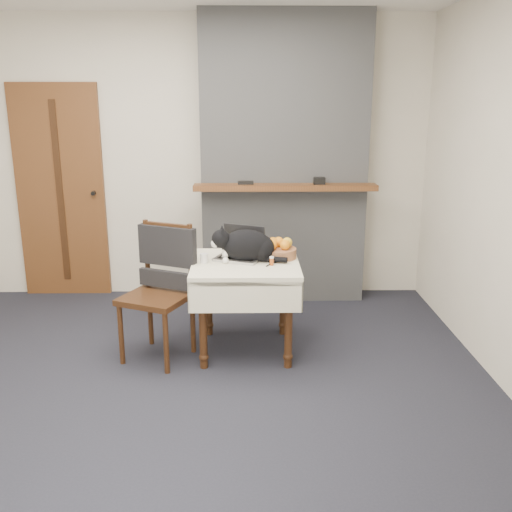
{
  "coord_description": "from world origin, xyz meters",
  "views": [
    {
      "loc": [
        0.57,
        -3.4,
        1.86
      ],
      "look_at": [
        0.63,
        0.57,
        0.76
      ],
      "focal_mm": 40.0,
      "sensor_mm": 36.0,
      "label": 1
    }
  ],
  "objects_px": {
    "laptop": "(241,250)",
    "cat": "(248,246)",
    "chair": "(163,272)",
    "door": "(61,192)",
    "side_table": "(246,276)",
    "fruit_basket": "(279,250)",
    "cream_jar": "(204,258)",
    "pill_bottle": "(272,261)"
  },
  "relations": [
    {
      "from": "laptop",
      "to": "cat",
      "type": "relative_size",
      "value": 0.73
    },
    {
      "from": "laptop",
      "to": "chair",
      "type": "height_order",
      "value": "chair"
    },
    {
      "from": "door",
      "to": "laptop",
      "type": "height_order",
      "value": "door"
    },
    {
      "from": "side_table",
      "to": "fruit_basket",
      "type": "xyz_separation_m",
      "value": [
        0.25,
        0.11,
        0.17
      ]
    },
    {
      "from": "laptop",
      "to": "cat",
      "type": "distance_m",
      "value": 0.11
    },
    {
      "from": "cat",
      "to": "chair",
      "type": "relative_size",
      "value": 0.57
    },
    {
      "from": "cat",
      "to": "cream_jar",
      "type": "relative_size",
      "value": 8.18
    },
    {
      "from": "door",
      "to": "chair",
      "type": "distance_m",
      "value": 1.84
    },
    {
      "from": "pill_bottle",
      "to": "chair",
      "type": "distance_m",
      "value": 0.8
    },
    {
      "from": "cat",
      "to": "fruit_basket",
      "type": "height_order",
      "value": "cat"
    },
    {
      "from": "cream_jar",
      "to": "pill_bottle",
      "type": "distance_m",
      "value": 0.5
    },
    {
      "from": "door",
      "to": "pill_bottle",
      "type": "height_order",
      "value": "door"
    },
    {
      "from": "cat",
      "to": "pill_bottle",
      "type": "distance_m",
      "value": 0.22
    },
    {
      "from": "cream_jar",
      "to": "chair",
      "type": "distance_m",
      "value": 0.32
    },
    {
      "from": "chair",
      "to": "cream_jar",
      "type": "bearing_deg",
      "value": 27.41
    },
    {
      "from": "cat",
      "to": "cream_jar",
      "type": "distance_m",
      "value": 0.33
    },
    {
      "from": "side_table",
      "to": "cat",
      "type": "height_order",
      "value": "cat"
    },
    {
      "from": "door",
      "to": "laptop",
      "type": "bearing_deg",
      "value": -36.08
    },
    {
      "from": "laptop",
      "to": "fruit_basket",
      "type": "distance_m",
      "value": 0.28
    },
    {
      "from": "cream_jar",
      "to": "pill_bottle",
      "type": "bearing_deg",
      "value": -8.51
    },
    {
      "from": "side_table",
      "to": "cat",
      "type": "bearing_deg",
      "value": 58.24
    },
    {
      "from": "door",
      "to": "cat",
      "type": "height_order",
      "value": "door"
    },
    {
      "from": "cat",
      "to": "cream_jar",
      "type": "xyz_separation_m",
      "value": [
        -0.32,
        -0.05,
        -0.08
      ]
    },
    {
      "from": "cream_jar",
      "to": "fruit_basket",
      "type": "distance_m",
      "value": 0.57
    },
    {
      "from": "side_table",
      "to": "pill_bottle",
      "type": "bearing_deg",
      "value": -26.51
    },
    {
      "from": "side_table",
      "to": "fruit_basket",
      "type": "relative_size",
      "value": 2.98
    },
    {
      "from": "laptop",
      "to": "fruit_basket",
      "type": "xyz_separation_m",
      "value": [
        0.28,
        0.0,
        -0.0
      ]
    },
    {
      "from": "pill_bottle",
      "to": "laptop",
      "type": "bearing_deg",
      "value": 138.28
    },
    {
      "from": "laptop",
      "to": "pill_bottle",
      "type": "bearing_deg",
      "value": -19.33
    },
    {
      "from": "door",
      "to": "laptop",
      "type": "distance_m",
      "value": 2.14
    },
    {
      "from": "laptop",
      "to": "cream_jar",
      "type": "xyz_separation_m",
      "value": [
        -0.27,
        -0.12,
        -0.03
      ]
    },
    {
      "from": "fruit_basket",
      "to": "chair",
      "type": "height_order",
      "value": "chair"
    },
    {
      "from": "cat",
      "to": "side_table",
      "type": "bearing_deg",
      "value": -127.75
    },
    {
      "from": "chair",
      "to": "side_table",
      "type": "bearing_deg",
      "value": 27.67
    },
    {
      "from": "door",
      "to": "side_table",
      "type": "xyz_separation_m",
      "value": [
        1.75,
        -1.35,
        -0.41
      ]
    },
    {
      "from": "side_table",
      "to": "chair",
      "type": "bearing_deg",
      "value": -176.43
    },
    {
      "from": "laptop",
      "to": "cream_jar",
      "type": "bearing_deg",
      "value": -132.76
    },
    {
      "from": "fruit_basket",
      "to": "cream_jar",
      "type": "bearing_deg",
      "value": -166.88
    },
    {
      "from": "side_table",
      "to": "laptop",
      "type": "distance_m",
      "value": 0.21
    },
    {
      "from": "door",
      "to": "chair",
      "type": "xyz_separation_m",
      "value": [
        1.14,
        -1.39,
        -0.37
      ]
    },
    {
      "from": "cream_jar",
      "to": "pill_bottle",
      "type": "height_order",
      "value": "cream_jar"
    },
    {
      "from": "door",
      "to": "side_table",
      "type": "height_order",
      "value": "door"
    }
  ]
}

